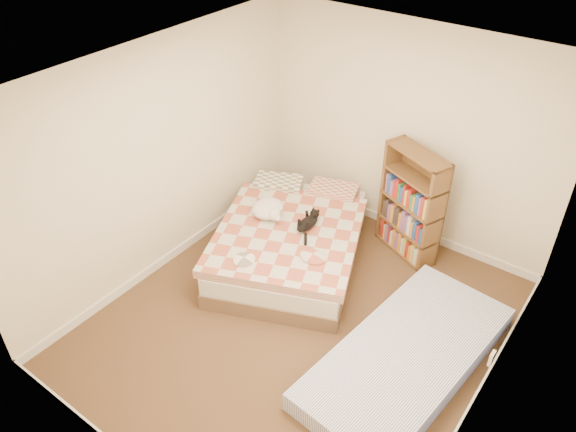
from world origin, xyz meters
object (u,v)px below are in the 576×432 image
Objects in this scene: bed at (292,240)px; white_dog at (268,209)px; floor_mattress at (407,356)px; black_cat at (309,222)px; bookshelf at (410,214)px.

white_dog is at bearing 169.87° from bed.
black_cat is (-1.56, 0.67, 0.44)m from floor_mattress.
bed is 1.34m from bookshelf.
floor_mattress is 2.16m from white_dog.
black_cat reaches higher than floor_mattress.
bed is at bearing -174.86° from black_cat.
bookshelf is (0.97, 0.89, 0.25)m from bed.
white_dog is at bearing -176.13° from black_cat.
bookshelf reaches higher than black_cat.
black_cat is (0.18, 0.05, 0.30)m from bed.
white_dog reaches higher than floor_mattress.
bed reaches higher than floor_mattress.
black_cat is at bearing -109.59° from bookshelf.
black_cat reaches higher than bed.
bookshelf is 1.58m from white_dog.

